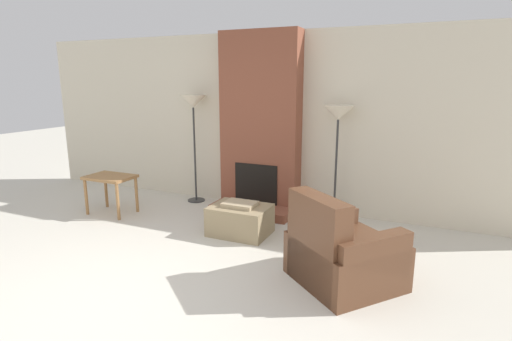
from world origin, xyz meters
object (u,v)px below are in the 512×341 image
(floor_lamp_left, at_px, (193,107))
(floor_lamp_right, at_px, (338,119))
(side_table, at_px, (110,182))
(armchair, at_px, (340,255))
(ottoman, at_px, (240,219))

(floor_lamp_left, relative_size, floor_lamp_right, 1.06)
(side_table, distance_m, floor_lamp_right, 3.35)
(armchair, height_order, side_table, armchair)
(ottoman, bearing_deg, floor_lamp_right, 45.90)
(armchair, distance_m, side_table, 3.58)
(armchair, xyz_separation_m, floor_lamp_left, (-2.70, 1.76, 1.22))
(floor_lamp_right, bearing_deg, side_table, -161.48)
(floor_lamp_left, bearing_deg, floor_lamp_right, 0.00)
(armchair, bearing_deg, floor_lamp_left, 7.35)
(ottoman, xyz_separation_m, floor_lamp_left, (-1.28, 1.00, 1.31))
(armchair, height_order, floor_lamp_right, floor_lamp_right)
(ottoman, height_order, floor_lamp_left, floor_lamp_left)
(side_table, height_order, floor_lamp_left, floor_lamp_left)
(ottoman, distance_m, floor_lamp_right, 1.85)
(armchair, relative_size, floor_lamp_right, 0.78)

